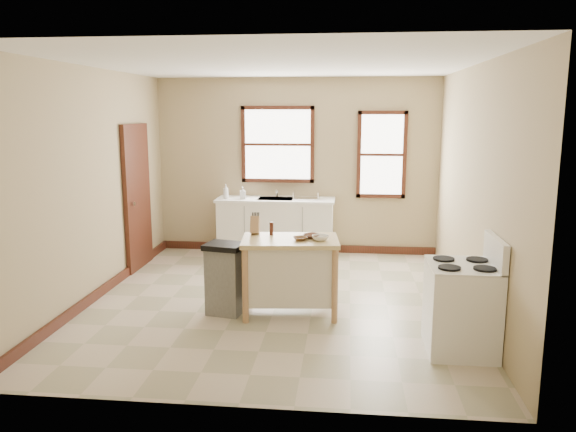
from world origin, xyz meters
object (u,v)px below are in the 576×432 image
Objects in this scene: soap_bottle_b at (243,193)px; dish_rack at (306,196)px; bowl_c at (320,238)px; kitchen_island at (290,276)px; pepper_grinder at (271,229)px; gas_stove at (462,294)px; soap_bottle_a at (226,191)px; trash_bin at (225,279)px; knife_block at (255,226)px; bowl_b at (312,236)px; bowl_a at (300,239)px.

soap_bottle_b is 0.47× the size of dish_rack.
bowl_c is at bearing -71.23° from soap_bottle_b.
soap_bottle_b reaches higher than dish_rack.
kitchen_island is 7.14× the size of pepper_grinder.
dish_rack is 3.87m from gas_stove.
soap_bottle_b is at bearing 108.29° from pepper_grinder.
soap_bottle_a is 0.27m from soap_bottle_b.
pepper_grinder is at bearing -89.95° from soap_bottle_a.
gas_stove is (1.96, -0.99, -0.39)m from pepper_grinder.
trash_bin is at bearing -102.09° from soap_bottle_a.
bowl_b is (0.66, -0.13, -0.08)m from knife_block.
soap_bottle_a reaches higher than knife_block.
dish_rack is (0.99, 0.11, -0.04)m from soap_bottle_b.
gas_stove is at bearing -25.79° from knife_block.
soap_bottle_a reaches higher than bowl_c.
bowl_b is at bearing -11.76° from knife_block.
bowl_b is at bearing 131.87° from bowl_c.
knife_block is at bearing 172.74° from pepper_grinder.
dish_rack is 2.56m from bowl_b.
kitchen_island is 0.52m from bowl_b.
soap_bottle_a is 2.46m from knife_block.
bowl_c is at bearing 12.18° from trash_bin.
bowl_c is at bearing -89.18° from dish_rack.
bowl_b is at bearing -72.03° from soap_bottle_b.
soap_bottle_a is 2.70m from trash_bin.
dish_rack is 2.46m from knife_block.
gas_stove is (1.73, -0.83, 0.12)m from kitchen_island.
bowl_a is at bearing -25.74° from knife_block.
bowl_b is (0.25, -2.55, -0.07)m from dish_rack.
dish_rack is at bearing 116.87° from gas_stove.
soap_bottle_b is 0.18× the size of kitchen_island.
knife_block reaches higher than dish_rack.
pepper_grinder is 0.42m from bowl_a.
soap_bottle_b reaches higher than bowl_b.
dish_rack reaches higher than bowl_c.
soap_bottle_b is 1.00m from dish_rack.
pepper_grinder is (-0.23, 0.16, 0.51)m from kitchen_island.
soap_bottle_a is 3.02m from bowl_c.
pepper_grinder is 0.48m from bowl_b.
knife_block is (-0.42, -2.42, 0.01)m from dish_rack.
bowl_a is at bearing -133.41° from bowl_b.
bowl_a reaches higher than trash_bin.
kitchen_island is 6.96× the size of bowl_a.
bowl_c reaches higher than bowl_a.
knife_block is 2.42m from gas_stove.
knife_block is 0.68m from bowl_b.
trash_bin is (0.54, -2.57, -0.62)m from soap_bottle_a.
dish_rack is 2.68m from bowl_a.
bowl_c is at bearing 151.06° from gas_stove.
knife_block reaches higher than kitchen_island.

